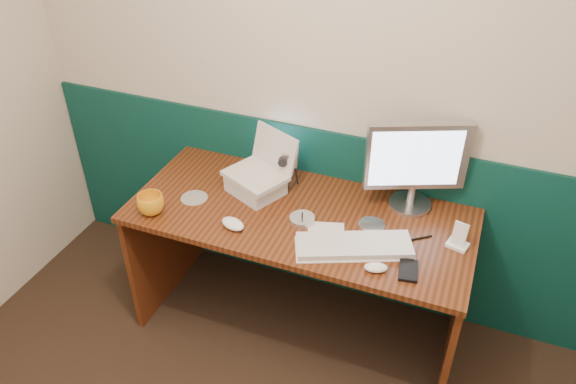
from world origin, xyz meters
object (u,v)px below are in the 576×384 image
at_px(laptop, 254,157).
at_px(camcorder, 291,166).
at_px(mug, 151,204).
at_px(desk, 299,272).
at_px(keyboard, 354,246).
at_px(monitor, 416,165).

height_order(laptop, camcorder, laptop).
distance_m(laptop, mug, 0.53).
height_order(desk, laptop, laptop).
height_order(desk, keyboard, keyboard).
height_order(laptop, keyboard, laptop).
height_order(desk, monitor, monitor).
xyz_separation_m(keyboard, camcorder, (-0.43, 0.36, 0.10)).
bearing_deg(mug, keyboard, 5.68).
bearing_deg(desk, camcorder, 121.14).
height_order(keyboard, mug, mug).
relative_size(keyboard, camcorder, 2.24).
bearing_deg(keyboard, desk, 130.44).
relative_size(desk, laptop, 5.76).
bearing_deg(monitor, desk, -174.84).
relative_size(laptop, camcorder, 1.27).
height_order(desk, mug, mug).
bearing_deg(keyboard, laptop, 134.35).
height_order(monitor, mug, monitor).
xyz_separation_m(desk, camcorder, (-0.12, 0.21, 0.48)).
distance_m(desk, keyboard, 0.52).
distance_m(desk, laptop, 0.64).
relative_size(laptop, keyboard, 0.57).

